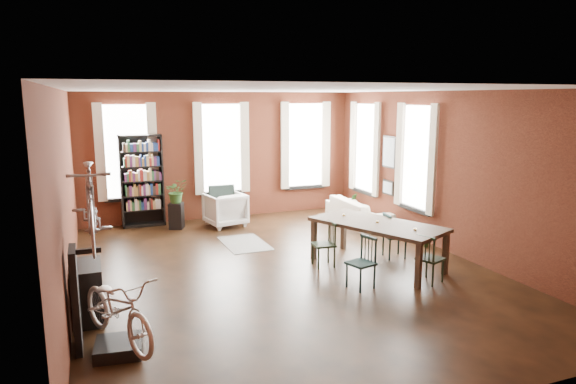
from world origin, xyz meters
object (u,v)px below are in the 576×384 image
bookshelf (142,181)px  bicycle_floor (116,277)px  dining_chair_a (361,263)px  console_table (87,292)px  dining_chair_d (395,236)px  bike_trainer (119,347)px  dining_chair_b (324,244)px  dining_chair_c (430,258)px  white_armchair (225,208)px  plant_stand (176,216)px  dining_table (377,245)px  cream_sofa (359,207)px

bookshelf → bicycle_floor: 6.50m
dining_chair_a → console_table: (-4.15, 0.33, -0.02)m
dining_chair_d → console_table: bearing=107.8°
bike_trainer → bicycle_floor: bearing=-57.4°
dining_chair_a → bike_trainer: size_ratio=1.55×
console_table → dining_chair_b: bearing=12.3°
dining_chair_c → console_table: dining_chair_c is taller
white_armchair → plant_stand: (-1.15, 0.15, -0.13)m
bike_trainer → console_table: console_table is taller
dining_table → dining_chair_d: (0.60, 0.34, 0.02)m
dining_chair_b → bicycle_floor: 4.30m
cream_sofa → white_armchair: bearing=72.5°
bookshelf → plant_stand: bearing=-39.3°
bookshelf → white_armchair: bookshelf is taller
dining_chair_a → bike_trainer: 3.93m
dining_chair_d → plant_stand: bearing=52.5°
dining_chair_c → bike_trainer: size_ratio=1.51×
bookshelf → dining_chair_a: bearing=-62.6°
console_table → bookshelf: bearing=76.2°
white_armchair → plant_stand: white_armchair is taller
dining_chair_d → bookshelf: bearing=53.6°
white_armchair → bicycle_floor: bicycle_floor is taller
bike_trainer → dining_chair_b: bearing=29.2°
bookshelf → dining_table: bearing=-51.8°
dining_chair_d → bicycle_floor: size_ratio=0.52×
dining_chair_c → bicycle_floor: (-5.02, -0.71, 0.57)m
cream_sofa → plant_stand: size_ratio=3.37×
dining_table → dining_chair_b: size_ratio=2.93×
white_armchair → bike_trainer: (-2.79, -5.67, -0.36)m
cream_sofa → plant_stand: bearing=75.1°
dining_chair_b → dining_chair_c: size_ratio=1.00×
dining_chair_b → dining_chair_d: (1.51, -0.02, 0.02)m
dining_table → plant_stand: (-2.98, 4.11, -0.10)m
cream_sofa → bike_trainer: cream_sofa is taller
cream_sofa → bicycle_floor: size_ratio=1.26×
bike_trainer → plant_stand: size_ratio=0.88×
dining_chair_c → plant_stand: 6.17m
dining_chair_b → console_table: (-4.06, -0.89, -0.01)m
bicycle_floor → plant_stand: bearing=51.5°
plant_stand → dining_table: bearing=-54.0°
dining_chair_b → cream_sofa: dining_chair_b is taller
plant_stand → bicycle_floor: 6.12m
dining_chair_b → plant_stand: dining_chair_b is taller
dining_chair_d → console_table: (-5.56, -0.86, -0.03)m
bike_trainer → plant_stand: (1.65, 5.83, 0.23)m
dining_chair_a → console_table: 4.16m
console_table → bicycle_floor: bearing=-74.1°
bicycle_floor → white_armchair: bearing=41.0°
dining_table → white_armchair: white_armchair is taller
bike_trainer → dining_chair_c: bearing=7.6°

